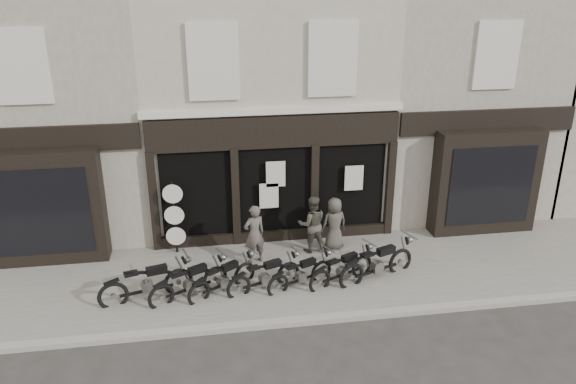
{
  "coord_description": "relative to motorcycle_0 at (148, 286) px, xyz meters",
  "views": [
    {
      "loc": [
        -1.98,
        -12.05,
        7.62
      ],
      "look_at": [
        0.17,
        1.6,
        2.16
      ],
      "focal_mm": 35.0,
      "sensor_mm": 36.0,
      "label": 1
    }
  ],
  "objects": [
    {
      "name": "neighbour_right",
      "position": [
        9.88,
        5.65,
        3.6
      ],
      "size": [
        5.6,
        6.73,
        8.34
      ],
      "color": "#A09987",
      "rests_on": "ground"
    },
    {
      "name": "motorcycle_4",
      "position": [
        3.81,
        0.0,
        -0.07
      ],
      "size": [
        1.83,
        1.05,
        0.94
      ],
      "rotation": [
        0.0,
        0.0,
        0.42
      ],
      "color": "black",
      "rests_on": "ground"
    },
    {
      "name": "motorcycle_5",
      "position": [
        4.91,
        0.05,
        -0.05
      ],
      "size": [
        1.92,
        1.14,
        0.99
      ],
      "rotation": [
        0.0,
        0.0,
        0.44
      ],
      "color": "black",
      "rests_on": "ground"
    },
    {
      "name": "man_left",
      "position": [
        2.78,
        1.41,
        0.52
      ],
      "size": [
        0.72,
        0.59,
        1.68
      ],
      "primitive_type": "imported",
      "rotation": [
        0.0,
        0.0,
        3.5
      ],
      "color": "#4C453F",
      "rests_on": "pavement"
    },
    {
      "name": "motorcycle_0",
      "position": [
        0.0,
        0.0,
        0.0
      ],
      "size": [
        2.28,
        0.96,
        1.12
      ],
      "rotation": [
        0.0,
        0.0,
        0.27
      ],
      "color": "black",
      "rests_on": "ground"
    },
    {
      "name": "kerb",
      "position": [
        3.53,
        -1.5,
        -0.38
      ],
      "size": [
        30.0,
        0.25,
        0.13
      ],
      "primitive_type": "cube",
      "color": "gray",
      "rests_on": "ground_plane"
    },
    {
      "name": "motorcycle_3",
      "position": [
        2.89,
        0.02,
        -0.05
      ],
      "size": [
        1.96,
        1.02,
        0.99
      ],
      "rotation": [
        0.0,
        0.0,
        0.37
      ],
      "color": "black",
      "rests_on": "ground"
    },
    {
      "name": "central_building",
      "position": [
        3.53,
        5.7,
        3.64
      ],
      "size": [
        7.3,
        6.22,
        8.34
      ],
      "color": "#AEA595",
      "rests_on": "ground"
    },
    {
      "name": "motorcycle_6",
      "position": [
        5.86,
        0.08,
        0.0
      ],
      "size": [
        2.24,
        1.15,
        1.13
      ],
      "rotation": [
        0.0,
        0.0,
        0.36
      ],
      "color": "black",
      "rests_on": "ground"
    },
    {
      "name": "man_right",
      "position": [
        5.11,
        1.88,
        0.45
      ],
      "size": [
        0.85,
        0.65,
        1.55
      ],
      "primitive_type": "imported",
      "rotation": [
        0.0,
        0.0,
        3.36
      ],
      "color": "#433D37",
      "rests_on": "pavement"
    },
    {
      "name": "advert_sign_post",
      "position": [
        0.63,
        2.32,
        0.66
      ],
      "size": [
        0.55,
        0.36,
        2.27
      ],
      "rotation": [
        0.0,
        0.0,
        -0.05
      ],
      "color": "black",
      "rests_on": "ground"
    },
    {
      "name": "motorcycle_1",
      "position": [
        1.02,
        -0.05,
        -0.03
      ],
      "size": [
        1.98,
        1.24,
        1.03
      ],
      "rotation": [
        0.0,
        0.0,
        0.48
      ],
      "color": "black",
      "rests_on": "ground"
    },
    {
      "name": "man_centre",
      "position": [
        4.45,
        1.83,
        0.51
      ],
      "size": [
        0.81,
        0.64,
        1.67
      ],
      "primitive_type": "imported",
      "rotation": [
        0.0,
        0.0,
        3.14
      ],
      "color": "#403D33",
      "rests_on": "pavement"
    },
    {
      "name": "neighbour_left",
      "position": [
        -2.82,
        5.65,
        3.6
      ],
      "size": [
        5.6,
        6.73,
        8.34
      ],
      "color": "#A09987",
      "rests_on": "ground"
    },
    {
      "name": "ground_plane",
      "position": [
        3.53,
        -0.25,
        -0.44
      ],
      "size": [
        90.0,
        90.0,
        0.0
      ],
      "primitive_type": "plane",
      "color": "#2D2B28",
      "rests_on": "ground"
    },
    {
      "name": "motorcycle_2",
      "position": [
        1.84,
        0.04,
        -0.05
      ],
      "size": [
        1.81,
        1.35,
        0.98
      ],
      "rotation": [
        0.0,
        0.0,
        0.59
      ],
      "color": "black",
      "rests_on": "ground"
    },
    {
      "name": "pavement",
      "position": [
        3.53,
        0.65,
        -0.38
      ],
      "size": [
        30.0,
        4.2,
        0.12
      ],
      "primitive_type": "cube",
      "color": "#67625A",
      "rests_on": "ground_plane"
    }
  ]
}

